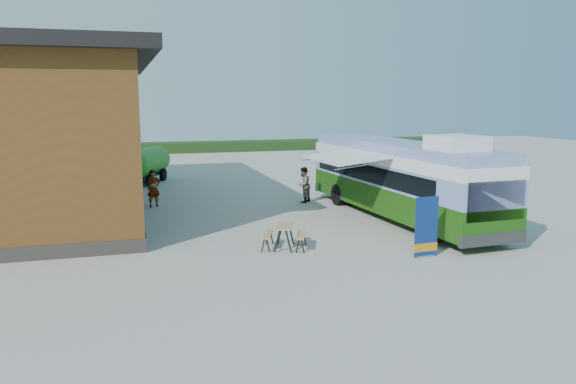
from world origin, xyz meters
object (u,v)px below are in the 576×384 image
object	(u,v)px
picnic_table	(284,231)
person_a	(154,188)
person_b	(303,185)
slurry_tanker	(146,163)
bus	(400,177)
banner	(426,232)

from	to	relation	value
picnic_table	person_a	size ratio (longest dim) A/B	1.02
person_b	slurry_tanker	distance (m)	12.11
picnic_table	person_b	size ratio (longest dim) A/B	1.02
person_a	picnic_table	bearing A→B (deg)	-85.02
picnic_table	person_b	distance (m)	9.25
bus	picnic_table	size ratio (longest dim) A/B	6.93
banner	person_b	distance (m)	11.03
banner	picnic_table	world-z (taller)	banner
bus	person_a	distance (m)	12.14
person_a	slurry_tanker	distance (m)	8.43
picnic_table	person_b	bearing A→B (deg)	89.17
banner	person_a	world-z (taller)	banner
bus	picnic_table	world-z (taller)	bus
banner	person_b	bearing A→B (deg)	91.07
bus	banner	distance (m)	6.43
slurry_tanker	person_a	bearing A→B (deg)	-66.95
banner	picnic_table	size ratio (longest dim) A/B	1.11
bus	person_a	xyz separation A→B (m)	(-10.50, 6.01, -0.98)
banner	person_b	world-z (taller)	banner
person_a	bus	bearing A→B (deg)	-47.85
banner	bus	bearing A→B (deg)	67.53
bus	slurry_tanker	bearing A→B (deg)	122.83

